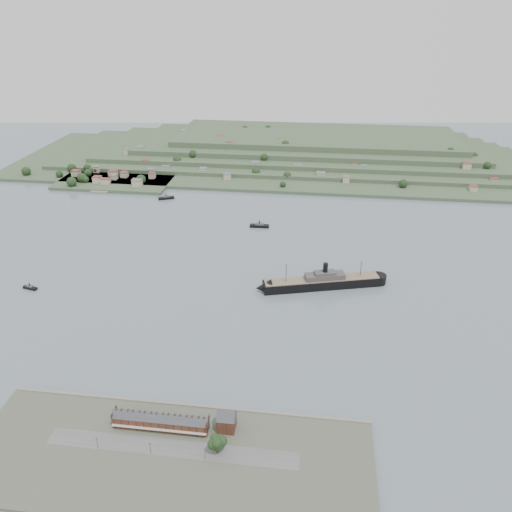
# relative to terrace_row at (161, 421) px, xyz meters

# --- Properties ---
(ground) EXTENTS (1400.00, 1400.00, 0.00)m
(ground) POSITION_rel_terrace_row_xyz_m (10.00, 168.02, -6.84)
(ground) COLOR slate
(ground) RESTS_ON ground
(near_shore) EXTENTS (220.00, 80.00, 2.60)m
(near_shore) POSITION_rel_terrace_row_xyz_m (10.00, -18.73, -5.83)
(near_shore) COLOR #4C5142
(near_shore) RESTS_ON ground
(terrace_row) EXTENTS (55.60, 9.80, 11.07)m
(terrace_row) POSITION_rel_terrace_row_xyz_m (0.00, 0.00, 0.00)
(terrace_row) COLOR #472819
(terrace_row) RESTS_ON ground
(gabled_building) EXTENTS (10.40, 10.18, 14.09)m
(gabled_building) POSITION_rel_terrace_row_xyz_m (37.50, 4.02, 1.34)
(gabled_building) COLOR #472819
(gabled_building) RESTS_ON ground
(far_peninsula) EXTENTS (760.00, 309.00, 30.00)m
(far_peninsula) POSITION_rel_terrace_row_xyz_m (37.91, 561.12, 5.04)
(far_peninsula) COLOR #3C5337
(far_peninsula) RESTS_ON ground
(steamship) EXTENTS (112.75, 42.74, 27.62)m
(steamship) POSITION_rel_terrace_row_xyz_m (86.97, 172.10, -1.74)
(steamship) COLOR black
(steamship) RESTS_ON ground
(tugboat) EXTENTS (13.49, 6.22, 5.87)m
(tugboat) POSITION_rel_terrace_row_xyz_m (-158.06, 137.80, -5.41)
(tugboat) COLOR black
(tugboat) RESTS_ON ground
(ferry_west) EXTENTS (19.91, 12.51, 7.26)m
(ferry_west) POSITION_rel_terrace_row_xyz_m (-104.28, 362.41, -5.09)
(ferry_west) COLOR black
(ferry_west) RESTS_ON ground
(ferry_east) EXTENTS (20.74, 6.13, 7.74)m
(ferry_east) POSITION_rel_terrace_row_xyz_m (20.94, 292.17, -4.98)
(ferry_east) COLOR black
(ferry_east) RESTS_ON ground
(fig_tree) EXTENTS (10.31, 8.93, 11.51)m
(fig_tree) POSITION_rel_terrace_row_xyz_m (35.59, -13.41, 2.18)
(fig_tree) COLOR #3B2A1B
(fig_tree) RESTS_ON ground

